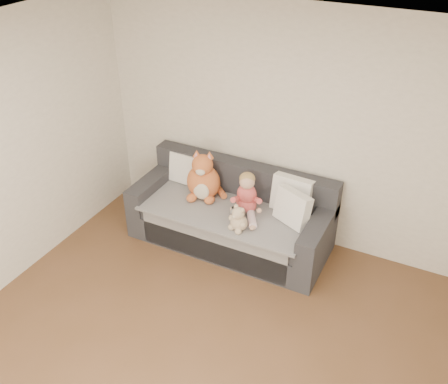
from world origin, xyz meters
The scene contains 10 objects.
room_shell centered at (0.00, 0.42, 1.30)m, with size 5.00×5.00×5.00m.
sofa centered at (-0.53, 2.06, 0.31)m, with size 2.20×0.94×0.85m.
cushion_left centered at (-1.24, 2.27, 0.65)m, with size 0.40×0.19×0.37m.
cushion_right_back centered at (0.08, 2.26, 0.67)m, with size 0.44×0.22×0.41m.
cushion_right_front centered at (0.17, 2.05, 0.66)m, with size 0.44×0.33×0.38m.
toddler centered at (-0.33, 1.99, 0.67)m, with size 0.35×0.48×0.48m.
plush_cat centered at (-0.90, 2.08, 0.69)m, with size 0.48×0.46×0.59m.
teddy_bear centered at (-0.27, 1.68, 0.59)m, with size 0.22×0.18×0.29m.
plush_cow centered at (-0.36, 1.86, 0.54)m, with size 0.13×0.20×0.17m.
sippy_cup centered at (-0.39, 1.89, 0.53)m, with size 0.10×0.07×0.11m.
Camera 1 is at (1.45, -2.06, 3.53)m, focal length 40.00 mm.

